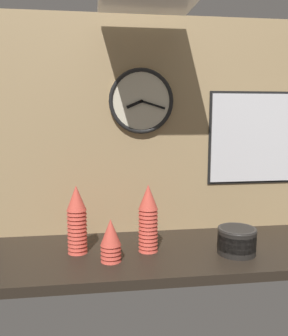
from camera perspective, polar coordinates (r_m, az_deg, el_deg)
name	(u,v)px	position (r m, az deg, el deg)	size (l,w,h in m)	color
ground_plane	(169,253)	(1.62, 3.96, -13.44)	(1.60, 0.56, 0.04)	black
wall_tiled_back	(159,127)	(1.76, 2.40, 6.55)	(1.60, 0.03, 1.05)	tan
cup_stack_center	(148,218)	(1.54, 0.67, -8.04)	(0.08, 0.08, 0.29)	#DB4C3D
cup_stack_center_left	(111,240)	(1.46, -5.36, -11.45)	(0.08, 0.08, 0.18)	#DB4C3D
cup_stack_left	(77,219)	(1.55, -10.72, -8.10)	(0.08, 0.08, 0.29)	#DB4C3D
bowl_stack_right	(237,240)	(1.59, 14.66, -11.09)	(0.16, 0.16, 0.11)	black
wall_clock	(141,101)	(1.72, -0.44, 10.67)	(0.31, 0.03, 0.31)	beige
menu_board	(252,138)	(1.89, 16.98, 4.61)	(0.46, 0.01, 0.47)	black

